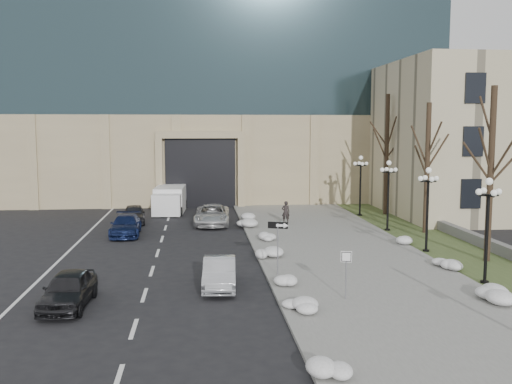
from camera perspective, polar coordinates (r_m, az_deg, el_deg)
ground at (r=19.14m, az=7.59°, el=-14.77°), size 160.00×160.00×0.00m
sidewalk at (r=33.00m, az=7.86°, el=-5.58°), size 9.00×40.00×0.12m
curb at (r=32.24m, az=0.03°, el=-5.79°), size 0.30×40.00×0.14m
grass_strip at (r=35.10m, az=18.27°, el=-5.14°), size 4.00×40.00×0.10m
stone_wall at (r=37.66m, az=19.83°, el=-3.96°), size 0.50×30.00×0.70m
office_tower at (r=62.05m, az=-3.88°, el=17.21°), size 40.00×24.70×36.00m
car_a at (r=23.47m, az=-18.25°, el=-9.23°), size 1.81×4.15×1.39m
car_b at (r=24.93m, az=-3.68°, el=-8.09°), size 1.60×4.04×1.31m
car_c at (r=37.64m, az=-12.89°, el=-3.27°), size 2.01×4.61×1.32m
car_d at (r=40.74m, az=-4.42°, el=-2.30°), size 2.69×5.32×1.44m
car_e at (r=42.32m, az=-12.11°, el=-2.17°), size 1.93×4.02×1.32m
pedestrian at (r=40.75m, az=2.99°, el=-2.01°), size 0.59×0.40×1.58m
box_truck at (r=47.31m, az=-8.58°, el=-0.78°), size 2.66×6.68×2.08m
one_way_sign at (r=26.27m, az=2.54°, el=-4.00°), size 0.95×0.46×2.60m
keep_sign at (r=23.01m, az=9.00°, el=-7.20°), size 0.44×0.13×2.05m
snow_clump_a at (r=16.61m, az=7.24°, el=-17.07°), size 1.10×1.60×0.36m
snow_clump_b at (r=21.73m, az=4.11°, el=-11.28°), size 1.10×1.60×0.36m
snow_clump_c at (r=24.99m, az=2.40°, el=-8.89°), size 1.10×1.60×0.36m
snow_clump_d at (r=30.05m, az=1.21°, el=-6.25°), size 1.10×1.60×0.36m
snow_clump_e at (r=34.59m, az=0.76°, el=-4.56°), size 1.10×1.60×0.36m
snow_clump_f at (r=39.07m, az=-0.77°, el=-3.28°), size 1.10×1.60×0.36m
snow_clump_g at (r=42.51m, az=-1.17°, el=-2.49°), size 1.10×1.60×0.36m
snow_clump_h at (r=24.74m, az=22.93°, el=-9.57°), size 1.10×1.60×0.36m
snow_clump_i at (r=29.47m, az=18.60°, el=-6.85°), size 1.10×1.60×0.36m
snow_clump_j at (r=34.72m, az=14.63°, el=-4.73°), size 1.10×1.60×0.36m
lamppost_a at (r=26.77m, az=22.15°, el=-2.27°), size 1.18×1.18×4.76m
lamppost_b at (r=32.60m, az=16.80°, el=-0.58°), size 1.18×1.18×4.76m
lamppost_c at (r=38.63m, az=13.10°, el=0.59°), size 1.18×1.18×4.76m
lamppost_d at (r=44.80m, az=10.41°, el=1.44°), size 1.18×1.18×4.76m
tree_near at (r=31.08m, az=22.50°, el=3.97°), size 3.20×3.20×9.00m
tree_mid at (r=38.32m, az=16.80°, el=4.08°), size 3.20×3.20×8.50m
tree_far at (r=45.78m, az=12.97°, el=5.35°), size 3.20×3.20×9.50m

